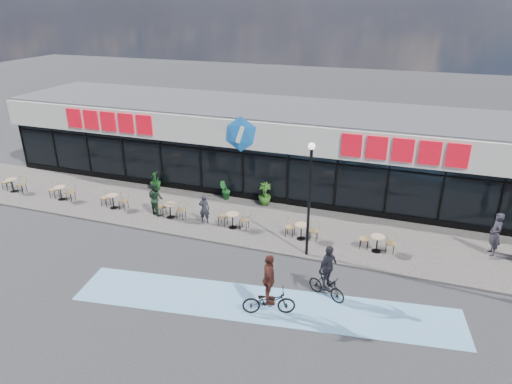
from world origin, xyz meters
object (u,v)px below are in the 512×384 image
patron_left (204,209)px  cyclist_b (327,277)px  bistro_set_0 (14,183)px  potted_plant_mid (225,190)px  cyclist_a (269,292)px  potted_plant_right (265,194)px  patron_right (156,198)px  pedestrian_a (495,234)px  lamp_post (310,190)px  potted_plant_left (155,180)px

patron_left → cyclist_b: size_ratio=0.68×
bistro_set_0 → potted_plant_mid: (11.76, 2.92, 0.06)m
cyclist_a → cyclist_b: (1.73, 1.57, 0.01)m
potted_plant_right → patron_right: bearing=-148.5°
patron_left → cyclist_b: cyclist_b is taller
patron_right → pedestrian_a: size_ratio=0.89×
patron_right → pedestrian_a: bearing=-153.2°
lamp_post → potted_plant_right: bearing=127.7°
potted_plant_left → pedestrian_a: size_ratio=0.56×
potted_plant_mid → patron_right: size_ratio=0.60×
potted_plant_mid → pedestrian_a: (13.06, -1.60, 0.45)m
potted_plant_right → patron_right: 5.63m
potted_plant_right → pedestrian_a: bearing=-8.7°
potted_plant_right → pedestrian_a: pedestrian_a is taller
pedestrian_a → cyclist_b: (-6.12, -5.25, -0.17)m
potted_plant_left → patron_right: (1.75, -2.84, 0.32)m
bistro_set_0 → cyclist_a: cyclist_a is taller
pedestrian_a → bistro_set_0: bearing=-99.2°
lamp_post → potted_plant_right: size_ratio=4.16×
bistro_set_0 → potted_plant_right: bearing=12.0°
cyclist_b → cyclist_a: bearing=-137.8°
bistro_set_0 → patron_right: bearing=0.2°
cyclist_b → bistro_set_0: bearing=168.1°
cyclist_a → potted_plant_left: bearing=138.6°
potted_plant_right → cyclist_a: (2.96, -8.48, 0.19)m
bistro_set_0 → patron_left: 11.93m
lamp_post → patron_left: lamp_post is taller
pedestrian_a → potted_plant_left: bearing=-107.4°
potted_plant_mid → cyclist_a: cyclist_a is taller
lamp_post → bistro_set_0: bearing=175.6°
potted_plant_mid → cyclist_b: 9.76m
bistro_set_0 → cyclist_b: bearing=-11.9°
bistro_set_0 → potted_plant_right: (14.01, 2.97, 0.14)m
patron_left → cyclist_a: (5.05, -5.49, 0.06)m
patron_right → cyclist_a: 9.53m
potted_plant_left → cyclist_a: 12.67m
patron_left → pedestrian_a: (12.90, 1.33, 0.23)m
lamp_post → bistro_set_0: size_ratio=3.23×
bistro_set_0 → cyclist_b: size_ratio=0.71×
patron_right → cyclist_a: bearing=166.5°
potted_plant_right → cyclist_b: (4.69, -6.91, 0.20)m
cyclist_b → pedestrian_a: bearing=40.6°
potted_plant_left → pedestrian_a: (17.35, -1.56, 0.42)m
lamp_post → potted_plant_left: size_ratio=4.58×
potted_plant_mid → potted_plant_left: bearing=-179.4°
lamp_post → cyclist_b: 3.67m
potted_plant_left → patron_left: size_ratio=0.74×
potted_plant_left → potted_plant_right: bearing=0.9°
lamp_post → cyclist_b: size_ratio=2.31×
cyclist_a → cyclist_b: bearing=42.2°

